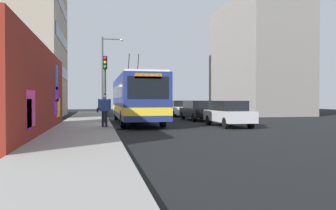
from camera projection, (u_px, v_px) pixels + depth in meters
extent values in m
plane|color=black|center=(112.00, 127.00, 20.17)|extent=(80.00, 80.00, 0.00)
cube|color=gray|center=(85.00, 126.00, 19.83)|extent=(48.00, 3.20, 0.15)
cube|color=maroon|center=(43.00, 90.00, 15.62)|extent=(14.19, 0.30, 4.18)
cube|color=#8C19D8|center=(57.00, 94.00, 19.49)|extent=(1.79, 0.02, 0.86)
cube|color=yellow|center=(59.00, 107.00, 20.35)|extent=(1.59, 0.02, 1.15)
cube|color=#F2338C|center=(31.00, 109.00, 11.99)|extent=(1.59, 0.02, 1.34)
cube|color=blue|center=(57.00, 77.00, 19.50)|extent=(1.11, 0.02, 1.46)
cube|color=#8C19D8|center=(56.00, 107.00, 19.04)|extent=(1.42, 0.02, 0.83)
cube|color=#8C19D8|center=(29.00, 114.00, 11.67)|extent=(0.87, 0.02, 1.08)
cube|color=#9E937F|center=(6.00, 6.00, 30.93)|extent=(11.88, 9.97, 20.81)
cube|color=black|center=(62.00, 71.00, 32.06)|extent=(10.10, 0.04, 1.10)
cube|color=black|center=(62.00, 38.00, 32.01)|extent=(10.10, 0.04, 1.10)
cube|color=black|center=(62.00, 5.00, 31.97)|extent=(10.10, 0.04, 1.10)
cube|color=gray|center=(256.00, 59.00, 38.03)|extent=(13.36, 6.72, 12.81)
cube|color=black|center=(282.00, 76.00, 38.76)|extent=(11.36, 0.04, 1.10)
cube|color=black|center=(282.00, 49.00, 38.71)|extent=(11.36, 0.04, 1.10)
cube|color=black|center=(283.00, 22.00, 38.66)|extent=(11.36, 0.04, 1.10)
cube|color=navy|center=(136.00, 98.00, 23.28)|extent=(11.92, 2.63, 2.70)
cube|color=silver|center=(136.00, 78.00, 23.26)|extent=(11.45, 2.42, 0.12)
cube|color=yellow|center=(136.00, 109.00, 23.30)|extent=(11.94, 2.65, 0.44)
cube|color=black|center=(148.00, 88.00, 17.47)|extent=(0.04, 2.23, 1.21)
cube|color=black|center=(136.00, 92.00, 23.28)|extent=(10.97, 2.66, 0.86)
cube|color=orange|center=(148.00, 76.00, 17.47)|extent=(0.06, 1.44, 0.28)
cylinder|color=black|center=(138.00, 68.00, 25.07)|extent=(1.43, 0.06, 2.00)
cylinder|color=black|center=(128.00, 68.00, 24.93)|extent=(1.43, 0.06, 2.00)
cylinder|color=black|center=(163.00, 119.00, 19.82)|extent=(1.00, 0.28, 1.00)
cylinder|color=black|center=(123.00, 119.00, 19.32)|extent=(1.00, 0.28, 1.00)
cylinder|color=black|center=(145.00, 114.00, 27.28)|extent=(1.00, 0.28, 1.00)
cylinder|color=black|center=(116.00, 114.00, 26.79)|extent=(1.00, 0.28, 1.00)
cube|color=#B7B7BC|center=(228.00, 116.00, 20.21)|extent=(4.44, 1.73, 0.66)
cube|color=black|center=(228.00, 106.00, 20.29)|extent=(2.66, 1.56, 0.60)
cylinder|color=black|center=(251.00, 123.00, 18.94)|extent=(0.64, 0.22, 0.64)
cylinder|color=black|center=(226.00, 123.00, 18.62)|extent=(0.64, 0.22, 0.64)
cylinder|color=black|center=(231.00, 120.00, 21.80)|extent=(0.64, 0.22, 0.64)
cylinder|color=black|center=(209.00, 120.00, 21.49)|extent=(0.64, 0.22, 0.64)
cube|color=black|center=(198.00, 112.00, 26.40)|extent=(4.93, 1.82, 0.66)
cube|color=black|center=(197.00, 104.00, 26.48)|extent=(2.96, 1.63, 0.60)
cylinder|color=black|center=(214.00, 117.00, 24.98)|extent=(0.64, 0.22, 0.64)
cylinder|color=black|center=(194.00, 117.00, 24.64)|extent=(0.64, 0.22, 0.64)
cylinder|color=black|center=(201.00, 115.00, 28.16)|extent=(0.64, 0.22, 0.64)
cylinder|color=black|center=(183.00, 116.00, 27.82)|extent=(0.64, 0.22, 0.64)
cube|color=white|center=(179.00, 110.00, 32.50)|extent=(4.34, 1.76, 0.66)
cube|color=black|center=(179.00, 104.00, 32.58)|extent=(2.60, 1.58, 0.60)
cylinder|color=black|center=(191.00, 114.00, 31.27)|extent=(0.64, 0.22, 0.64)
cylinder|color=black|center=(175.00, 114.00, 30.94)|extent=(0.64, 0.22, 0.64)
cylinder|color=black|center=(183.00, 113.00, 34.07)|extent=(0.64, 0.22, 0.64)
cylinder|color=black|center=(168.00, 113.00, 33.74)|extent=(0.64, 0.22, 0.64)
cylinder|color=#1E1E2D|center=(106.00, 119.00, 18.14)|extent=(0.14, 0.14, 0.87)
cylinder|color=#1E1E2D|center=(103.00, 119.00, 18.10)|extent=(0.14, 0.14, 0.87)
cube|color=#264C99|center=(104.00, 105.00, 18.11)|extent=(0.22, 0.50, 0.65)
cylinder|color=#264C99|center=(110.00, 105.00, 18.17)|extent=(0.09, 0.09, 0.62)
cylinder|color=#264C99|center=(99.00, 105.00, 18.04)|extent=(0.09, 0.09, 0.62)
sphere|color=beige|center=(104.00, 97.00, 18.10)|extent=(0.23, 0.23, 0.23)
cube|color=black|center=(98.00, 110.00, 18.03)|extent=(0.14, 0.10, 0.24)
cylinder|color=#2D382D|center=(105.00, 89.00, 21.71)|extent=(0.14, 0.14, 4.36)
cube|color=black|center=(105.00, 63.00, 21.47)|extent=(0.20, 0.28, 0.84)
sphere|color=red|center=(105.00, 58.00, 21.36)|extent=(0.18, 0.18, 0.18)
sphere|color=yellow|center=(105.00, 62.00, 21.36)|extent=(0.18, 0.18, 0.18)
sphere|color=green|center=(105.00, 67.00, 21.37)|extent=(0.18, 0.18, 0.18)
cylinder|color=#4C4C51|center=(102.00, 77.00, 27.29)|extent=(0.18, 0.18, 6.68)
cylinder|color=#4C4C51|center=(112.00, 39.00, 27.40)|extent=(0.10, 1.57, 0.10)
ellipsoid|color=silver|center=(121.00, 40.00, 27.57)|extent=(0.44, 0.28, 0.20)
cylinder|color=black|center=(124.00, 129.00, 18.46)|extent=(1.04, 1.04, 0.00)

